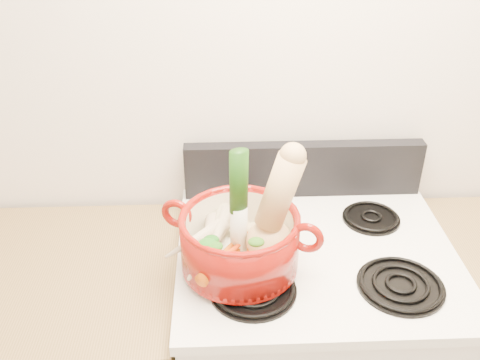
{
  "coord_description": "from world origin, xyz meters",
  "views": [
    {
      "loc": [
        -0.27,
        0.23,
        1.9
      ],
      "look_at": [
        -0.22,
        1.31,
        1.24
      ],
      "focal_mm": 40.0,
      "sensor_mm": 36.0,
      "label": 1
    }
  ],
  "objects": [
    {
      "name": "dutch_oven",
      "position": [
        -0.22,
        1.33,
        1.04
      ],
      "size": [
        0.39,
        0.39,
        0.15
      ],
      "primitive_type": "cylinder",
      "rotation": [
        0.0,
        0.0,
        -0.35
      ],
      "color": "maroon",
      "rests_on": "burner_front_left"
    },
    {
      "name": "parsnip_5",
      "position": [
        -0.28,
        1.34,
        1.05
      ],
      "size": [
        0.1,
        0.21,
        0.06
      ],
      "primitive_type": "cone",
      "rotation": [
        1.66,
        0.0,
        -0.29
      ],
      "color": "beige",
      "rests_on": "dutch_oven"
    },
    {
      "name": "parsnip_3",
      "position": [
        -0.33,
        1.35,
        1.04
      ],
      "size": [
        0.18,
        0.14,
        0.06
      ],
      "primitive_type": "cone",
      "rotation": [
        1.66,
        0.0,
        -0.97
      ],
      "color": "beige",
      "rests_on": "dutch_oven"
    },
    {
      "name": "parsnip_2",
      "position": [
        -0.28,
        1.39,
        1.04
      ],
      "size": [
        0.06,
        0.2,
        0.06
      ],
      "primitive_type": "cone",
      "rotation": [
        1.66,
        0.0,
        0.08
      ],
      "color": "beige",
      "rests_on": "dutch_oven"
    },
    {
      "name": "parsnip_4",
      "position": [
        -0.28,
        1.37,
        1.05
      ],
      "size": [
        0.09,
        0.23,
        0.06
      ],
      "primitive_type": "cone",
      "rotation": [
        1.66,
        0.0,
        -0.2
      ],
      "color": "beige",
      "rests_on": "dutch_oven"
    },
    {
      "name": "control_backsplash",
      "position": [
        0.0,
        1.7,
        1.04
      ],
      "size": [
        0.76,
        0.05,
        0.18
      ],
      "primitive_type": "cube",
      "color": "black",
      "rests_on": "cooktop"
    },
    {
      "name": "carrot_2",
      "position": [
        -0.19,
        1.31,
        1.03
      ],
      "size": [
        0.05,
        0.17,
        0.04
      ],
      "primitive_type": "cone",
      "rotation": [
        1.66,
        0.0,
        0.1
      ],
      "color": "#CD460A",
      "rests_on": "dutch_oven"
    },
    {
      "name": "burner_front_left",
      "position": [
        -0.19,
        1.24,
        0.96
      ],
      "size": [
        0.22,
        0.22,
        0.02
      ],
      "primitive_type": "cylinder",
      "color": "black",
      "rests_on": "cooktop"
    },
    {
      "name": "parsnip_1",
      "position": [
        -0.3,
        1.33,
        1.03
      ],
      "size": [
        0.07,
        0.22,
        0.06
      ],
      "primitive_type": "cone",
      "rotation": [
        1.66,
        0.0,
        -0.14
      ],
      "color": "beige",
      "rests_on": "dutch_oven"
    },
    {
      "name": "carrot_1",
      "position": [
        -0.28,
        1.27,
        1.03
      ],
      "size": [
        0.12,
        0.16,
        0.05
      ],
      "primitive_type": "cone",
      "rotation": [
        1.66,
        0.0,
        -0.55
      ],
      "color": "#D45D0A",
      "rests_on": "dutch_oven"
    },
    {
      "name": "burner_front_right",
      "position": [
        0.19,
        1.24,
        0.96
      ],
      "size": [
        0.22,
        0.22,
        0.02
      ],
      "primitive_type": "cylinder",
      "color": "black",
      "rests_on": "cooktop"
    },
    {
      "name": "carrot_3",
      "position": [
        -0.25,
        1.29,
        1.03
      ],
      "size": [
        0.1,
        0.12,
        0.04
      ],
      "primitive_type": "cone",
      "rotation": [
        1.66,
        0.0,
        -0.7
      ],
      "color": "#D8420A",
      "rests_on": "dutch_oven"
    },
    {
      "name": "wall_back",
      "position": [
        0.0,
        1.75,
        1.3
      ],
      "size": [
        3.5,
        0.02,
        2.6
      ],
      "primitive_type": "cube",
      "color": "white",
      "rests_on": "floor"
    },
    {
      "name": "pot_handle_right",
      "position": [
        -0.06,
        1.27,
        1.1
      ],
      "size": [
        0.09,
        0.05,
        0.09
      ],
      "primitive_type": "torus",
      "rotation": [
        1.57,
        0.0,
        -0.35
      ],
      "color": "maroon",
      "rests_on": "dutch_oven"
    },
    {
      "name": "cooktop",
      "position": [
        0.0,
        1.4,
        0.93
      ],
      "size": [
        0.78,
        0.67,
        0.03
      ],
      "primitive_type": "cube",
      "color": "white",
      "rests_on": "stove_body"
    },
    {
      "name": "pot_handle_left",
      "position": [
        -0.38,
        1.39,
        1.1
      ],
      "size": [
        0.09,
        0.05,
        0.09
      ],
      "primitive_type": "torus",
      "rotation": [
        1.57,
        0.0,
        -0.35
      ],
      "color": "maroon",
      "rests_on": "dutch_oven"
    },
    {
      "name": "ginger",
      "position": [
        -0.21,
        1.41,
        1.02
      ],
      "size": [
        0.08,
        0.06,
        0.04
      ],
      "primitive_type": "ellipsoid",
      "rotation": [
        0.0,
        0.0,
        -0.14
      ],
      "color": "tan",
      "rests_on": "dutch_oven"
    },
    {
      "name": "leek",
      "position": [
        -0.22,
        1.34,
        1.16
      ],
      "size": [
        0.07,
        0.07,
        0.32
      ],
      "primitive_type": "cylinder",
      "rotation": [
        0.02,
        0.0,
        0.41
      ],
      "color": "silver",
      "rests_on": "dutch_oven"
    },
    {
      "name": "parsnip_0",
      "position": [
        -0.3,
        1.33,
        1.02
      ],
      "size": [
        0.15,
        0.24,
        0.07
      ],
      "primitive_type": "cone",
      "rotation": [
        1.66,
        0.0,
        -0.45
      ],
      "color": "beige",
      "rests_on": "dutch_oven"
    },
    {
      "name": "burner_back_right",
      "position": [
        0.19,
        1.54,
        0.96
      ],
      "size": [
        0.17,
        0.17,
        0.02
      ],
      "primitive_type": "cylinder",
      "color": "black",
      "rests_on": "cooktop"
    },
    {
      "name": "squash",
      "position": [
        -0.14,
        1.32,
        1.15
      ],
      "size": [
        0.21,
        0.13,
        0.33
      ],
      "primitive_type": null,
      "rotation": [
        0.0,
        0.27,
        0.02
      ],
      "color": "tan",
      "rests_on": "dutch_oven"
    },
    {
      "name": "burner_back_left",
      "position": [
        -0.19,
        1.54,
        0.96
      ],
      "size": [
        0.17,
        0.17,
        0.02
      ],
      "primitive_type": "cylinder",
      "color": "black",
      "rests_on": "cooktop"
    },
    {
      "name": "carrot_0",
      "position": [
        -0.25,
        1.27,
        1.02
      ],
      "size": [
        0.1,
        0.15,
        0.04
      ],
      "primitive_type": "cone",
      "rotation": [
        1.66,
        0.0,
        -0.51
      ],
      "color": "#BE4509",
      "rests_on": "dutch_oven"
    }
  ]
}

